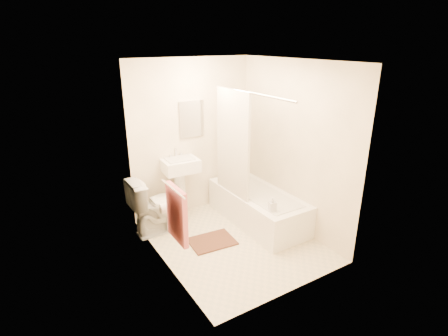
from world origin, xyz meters
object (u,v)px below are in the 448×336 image
toilet (159,205)px  soap_bottle (272,205)px  sink (180,185)px  bath_mat (212,241)px  bathtub (257,206)px

toilet → soap_bottle: (1.17, -1.10, 0.16)m
sink → bath_mat: bearing=-85.6°
toilet → bathtub: size_ratio=0.50×
bath_mat → soap_bottle: size_ratio=3.08×
toilet → bathtub: toilet is taller
sink → bathtub: bearing=-36.6°
bath_mat → soap_bottle: soap_bottle is taller
sink → soap_bottle: (0.71, -1.36, 0.06)m
sink → bathtub: 1.23m
toilet → bath_mat: toilet is taller
toilet → soap_bottle: size_ratio=4.26×
bath_mat → soap_bottle: 0.98m
bathtub → toilet: bearing=160.1°
sink → bathtub: (0.92, -0.76, -0.28)m
sink → bath_mat: size_ratio=1.71×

